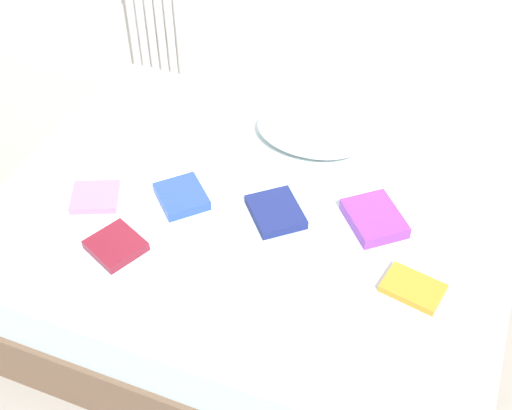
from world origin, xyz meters
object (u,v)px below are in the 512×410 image
object	(u,v)px
radiator	(156,32)
textbook_pink	(95,197)
pillow	(312,130)
textbook_purple	(374,218)
textbook_blue	(182,196)
textbook_maroon	(116,246)
textbook_orange	(413,288)
textbook_navy	(276,212)
bed	(252,253)

from	to	relation	value
radiator	textbook_pink	size ratio (longest dim) A/B	3.22
pillow	textbook_purple	world-z (taller)	pillow
textbook_pink	textbook_blue	size ratio (longest dim) A/B	0.93
radiator	pillow	bearing A→B (deg)	-32.33
pillow	textbook_pink	xyz separation A→B (m)	(-0.67, -0.65, -0.04)
textbook_maroon	textbook_orange	size ratio (longest dim) A/B	0.89
textbook_navy	textbook_orange	bearing A→B (deg)	32.83
radiator	textbook_blue	xyz separation A→B (m)	(0.77, -1.25, 0.13)
radiator	textbook_orange	world-z (taller)	radiator
textbook_pink	textbook_blue	world-z (taller)	textbook_blue
pillow	textbook_pink	bearing A→B (deg)	-135.86
bed	textbook_orange	distance (m)	0.73
textbook_orange	radiator	bearing A→B (deg)	152.68
textbook_maroon	textbook_pink	world-z (taller)	textbook_maroon
bed	textbook_maroon	size ratio (longest dim) A/B	11.25
textbook_orange	textbook_blue	bearing A→B (deg)	-175.63
radiator	textbook_navy	distance (m)	1.66
textbook_purple	textbook_maroon	bearing A→B (deg)	-100.63
bed	textbook_orange	world-z (taller)	textbook_orange
pillow	textbook_maroon	distance (m)	0.97
radiator	textbook_purple	xyz separation A→B (m)	(1.50, -1.10, 0.13)
pillow	textbook_maroon	bearing A→B (deg)	-118.80
textbook_maroon	textbook_pink	distance (m)	0.28
bed	radiator	size ratio (longest dim) A/B	3.48
pillow	textbook_navy	size ratio (longest dim) A/B	2.25
pillow	textbook_blue	size ratio (longest dim) A/B	2.51
bed	pillow	bearing A→B (deg)	79.92
radiator	textbook_pink	bearing A→B (deg)	-71.44
textbook_purple	textbook_blue	xyz separation A→B (m)	(-0.72, -0.15, -0.00)
textbook_orange	textbook_blue	xyz separation A→B (m)	(-0.93, 0.11, 0.01)
bed	textbook_maroon	distance (m)	0.59
textbook_orange	textbook_pink	xyz separation A→B (m)	(-1.24, -0.01, -0.00)
radiator	textbook_orange	xyz separation A→B (m)	(1.70, -1.36, 0.12)
textbook_purple	textbook_navy	distance (m)	0.37
bed	textbook_blue	distance (m)	0.39
textbook_orange	textbook_blue	size ratio (longest dim) A/B	1.05
textbook_purple	textbook_orange	world-z (taller)	textbook_purple
radiator	textbook_purple	world-z (taller)	radiator
radiator	bed	bearing A→B (deg)	-48.94
textbook_maroon	textbook_orange	world-z (taller)	textbook_maroon
bed	textbook_pink	distance (m)	0.67
textbook_navy	pillow	bearing A→B (deg)	140.96
bed	radiator	bearing A→B (deg)	131.06
textbook_purple	textbook_orange	xyz separation A→B (m)	(0.20, -0.27, -0.01)
radiator	textbook_blue	bearing A→B (deg)	-58.19
bed	textbook_orange	size ratio (longest dim) A/B	9.98
bed	textbook_blue	size ratio (longest dim) A/B	10.45
bed	textbook_purple	world-z (taller)	textbook_purple
textbook_purple	textbook_blue	distance (m)	0.74
textbook_purple	textbook_navy	world-z (taller)	textbook_purple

